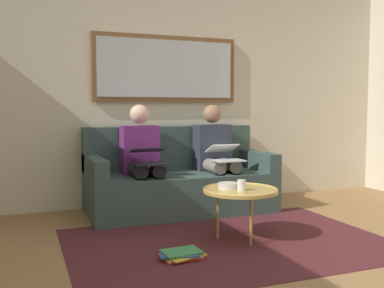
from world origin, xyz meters
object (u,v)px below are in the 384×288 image
at_px(laptop_black, 148,156).
at_px(magazine_stack, 181,255).
at_px(cup, 241,185).
at_px(laptop_white, 225,153).
at_px(framed_mirror, 167,69).
at_px(coffee_table, 240,191).
at_px(bowl, 228,186).
at_px(person_right, 142,156).
at_px(person_left, 216,153).
at_px(couch, 178,182).

height_order(laptop_black, magazine_stack, laptop_black).
xyz_separation_m(cup, laptop_black, (0.51, -0.98, 0.16)).
xyz_separation_m(laptop_white, laptop_black, (0.83, 0.01, 0.00)).
relative_size(framed_mirror, magazine_stack, 4.80).
height_order(coffee_table, bowl, bowl).
xyz_separation_m(bowl, magazine_stack, (0.54, 0.33, -0.42)).
bearing_deg(cup, person_right, -67.06).
distance_m(person_left, person_right, 0.83).
height_order(couch, cup, couch).
bearing_deg(coffee_table, person_left, -104.17).
xyz_separation_m(framed_mirror, bowl, (-0.04, 1.55, -1.10)).
height_order(framed_mirror, coffee_table, framed_mirror).
bearing_deg(cup, laptop_white, -107.72).
bearing_deg(framed_mirror, couch, 90.00).
bearing_deg(framed_mirror, laptop_black, 59.22).
bearing_deg(laptop_white, coffee_table, 72.48).
bearing_deg(coffee_table, laptop_white, -107.52).
height_order(bowl, laptop_black, laptop_black).
relative_size(couch, coffee_table, 3.10).
bearing_deg(laptop_black, couch, -143.47).
height_order(cup, person_left, person_left).
xyz_separation_m(person_right, laptop_black, (0.00, 0.24, 0.03)).
relative_size(framed_mirror, person_right, 1.48).
bearing_deg(person_left, laptop_white, 90.00).
height_order(couch, coffee_table, couch).
height_order(bowl, person_left, person_left).
bearing_deg(laptop_black, magazine_stack, 86.02).
xyz_separation_m(couch, laptop_black, (0.41, 0.31, 0.32)).
bearing_deg(couch, framed_mirror, -90.00).
distance_m(person_left, laptop_white, 0.23).
relative_size(framed_mirror, coffee_table, 2.70).
distance_m(cup, person_left, 1.26).
xyz_separation_m(cup, magazine_stack, (0.60, 0.21, -0.44)).
bearing_deg(couch, person_right, 9.36).
bearing_deg(bowl, coffee_table, 146.04).
bearing_deg(magazine_stack, coffee_table, -156.09).
height_order(framed_mirror, laptop_white, framed_mirror).
height_order(person_left, magazine_stack, person_left).
bearing_deg(cup, framed_mirror, -86.59).
distance_m(couch, framed_mirror, 1.30).
distance_m(bowl, person_left, 1.17).
relative_size(bowl, person_right, 0.15).
bearing_deg(person_right, person_left, 180.00).
relative_size(cup, person_left, 0.08).
distance_m(coffee_table, bowl, 0.11).
bearing_deg(person_left, magazine_stack, 57.40).
relative_size(couch, cup, 21.52).
distance_m(laptop_white, laptop_black, 0.83).
height_order(couch, framed_mirror, framed_mirror).
bearing_deg(framed_mirror, person_right, 47.80).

